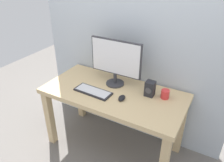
# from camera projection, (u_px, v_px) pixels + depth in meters

# --- Properties ---
(ground_plane) EXTENTS (6.00, 6.00, 0.00)m
(ground_plane) POSITION_uv_depth(u_px,v_px,m) (113.00, 145.00, 2.61)
(ground_plane) COLOR slate
(wall_back) EXTENTS (2.22, 0.04, 3.00)m
(wall_back) POSITION_uv_depth(u_px,v_px,m) (133.00, 9.00, 2.18)
(wall_back) COLOR #B2BCC6
(wall_back) RESTS_ON ground_plane
(desk) EXTENTS (1.45, 0.70, 0.75)m
(desk) POSITION_uv_depth(u_px,v_px,m) (114.00, 101.00, 2.30)
(desk) COLOR tan
(desk) RESTS_ON ground_plane
(monitor) EXTENTS (0.56, 0.19, 0.49)m
(monitor) POSITION_uv_depth(u_px,v_px,m) (116.00, 60.00, 2.26)
(monitor) COLOR #333338
(monitor) RESTS_ON desk
(keyboard_primary) EXTENTS (0.40, 0.17, 0.02)m
(keyboard_primary) POSITION_uv_depth(u_px,v_px,m) (93.00, 91.00, 2.24)
(keyboard_primary) COLOR #232328
(keyboard_primary) RESTS_ON desk
(mouse) EXTENTS (0.08, 0.12, 0.03)m
(mouse) POSITION_uv_depth(u_px,v_px,m) (122.00, 98.00, 2.12)
(mouse) COLOR black
(mouse) RESTS_ON desk
(speaker_right) EXTENTS (0.09, 0.09, 0.15)m
(speaker_right) POSITION_uv_depth(u_px,v_px,m) (150.00, 89.00, 2.15)
(speaker_right) COLOR #232328
(speaker_right) RESTS_ON desk
(coffee_mug) EXTENTS (0.08, 0.08, 0.09)m
(coffee_mug) POSITION_uv_depth(u_px,v_px,m) (165.00, 94.00, 2.13)
(coffee_mug) COLOR red
(coffee_mug) RESTS_ON desk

